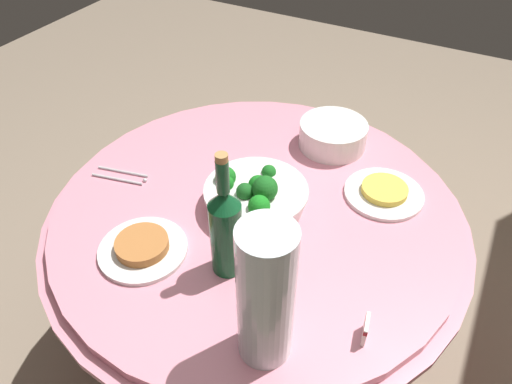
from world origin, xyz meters
name	(u,v)px	position (x,y,z in m)	size (l,w,h in m)	color
ground_plane	(256,350)	(0.00, 0.00, 0.00)	(6.00, 6.00, 0.00)	gray
buffet_table	(256,288)	(0.00, 0.00, 0.38)	(1.16, 1.16, 0.74)	maroon
broccoli_bowl	(255,194)	(0.00, 0.00, 0.78)	(0.28, 0.28, 0.12)	white
plate_stack	(333,135)	(-0.36, 0.08, 0.78)	(0.21, 0.21, 0.08)	white
wine_bottle	(226,229)	(0.22, 0.04, 0.87)	(0.07, 0.07, 0.34)	#124E27
decorative_fruit_vase	(266,303)	(0.37, 0.22, 0.89)	(0.11, 0.11, 0.34)	silver
serving_tongs	(122,176)	(0.07, -0.40, 0.74)	(0.08, 0.17, 0.01)	silver
food_plate_peanuts	(143,247)	(0.28, -0.17, 0.75)	(0.22, 0.22, 0.04)	white
food_plate_fried_egg	(384,192)	(-0.21, 0.30, 0.75)	(0.22, 0.22, 0.03)	white
label_placard_front	(366,328)	(0.25, 0.39, 0.77)	(0.05, 0.02, 0.05)	white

